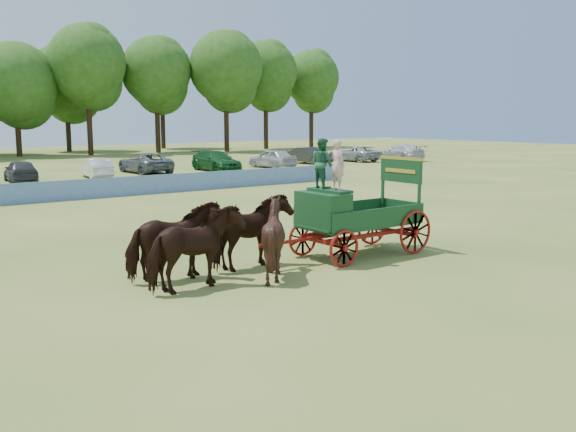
# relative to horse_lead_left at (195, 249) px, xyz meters

# --- Properties ---
(ground) EXTENTS (160.00, 160.00, 0.00)m
(ground) POSITION_rel_horse_lead_left_xyz_m (9.36, 1.37, -1.05)
(ground) COLOR #A39B49
(ground) RESTS_ON ground
(horse_lead_left) EXTENTS (2.60, 1.42, 2.10)m
(horse_lead_left) POSITION_rel_horse_lead_left_xyz_m (0.00, 0.00, 0.00)
(horse_lead_left) COLOR black
(horse_lead_left) RESTS_ON ground
(horse_lead_right) EXTENTS (2.55, 1.30, 2.10)m
(horse_lead_right) POSITION_rel_horse_lead_left_xyz_m (0.00, 1.10, 0.00)
(horse_lead_right) COLOR black
(horse_lead_right) RESTS_ON ground
(horse_wheel_left) EXTENTS (2.16, 1.99, 2.10)m
(horse_wheel_left) POSITION_rel_horse_lead_left_xyz_m (2.40, 0.00, 0.00)
(horse_wheel_left) COLOR black
(horse_wheel_left) RESTS_ON ground
(horse_wheel_right) EXTENTS (2.64, 1.55, 2.10)m
(horse_wheel_right) POSITION_rel_horse_lead_left_xyz_m (2.40, 1.10, 0.00)
(horse_wheel_right) COLOR black
(horse_wheel_right) RESTS_ON ground
(farm_dray) EXTENTS (6.00, 2.00, 3.65)m
(farm_dray) POSITION_rel_horse_lead_left_xyz_m (5.37, 0.58, 0.55)
(farm_dray) COLOR maroon
(farm_dray) RESTS_ON ground
(sponsor_banner) EXTENTS (26.00, 0.08, 1.05)m
(sponsor_banner) POSITION_rel_horse_lead_left_xyz_m (8.36, 19.37, -0.52)
(sponsor_banner) COLOR #1F48A9
(sponsor_banner) RESTS_ON ground
(parked_cars) EXTENTS (58.93, 7.27, 1.63)m
(parked_cars) POSITION_rel_horse_lead_left_xyz_m (12.25, 31.17, -0.28)
(parked_cars) COLOR silver
(parked_cars) RESTS_ON ground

